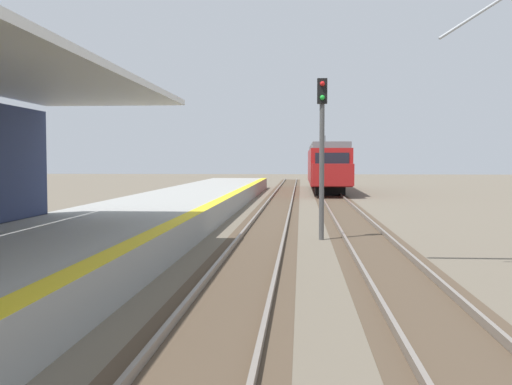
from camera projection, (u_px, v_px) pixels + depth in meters
The scene contains 5 objects.
station_platform at pixel (95, 238), 16.77m from camera, with size 5.00×80.00×0.91m.
track_pair_nearest_platform at pixel (263, 235), 20.45m from camera, with size 2.34×120.00×0.16m.
track_pair_middle at pixel (365, 236), 20.20m from camera, with size 2.34×120.00×0.16m.
approaching_train at pixel (327, 165), 50.30m from camera, with size 2.93×19.60×4.76m.
rail_signal_post at pixel (322, 141), 19.56m from camera, with size 0.32×0.34×5.20m.
Camera 1 is at (3.17, -0.31, 2.59)m, focal length 42.64 mm.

